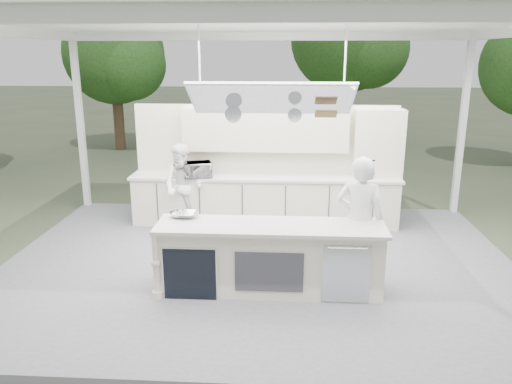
# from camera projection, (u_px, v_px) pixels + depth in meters

# --- Properties ---
(ground) EXTENTS (90.00, 90.00, 0.00)m
(ground) POSITION_uv_depth(u_px,v_px,m) (259.00, 270.00, 7.88)
(ground) COLOR #464F36
(ground) RESTS_ON ground
(stage_deck) EXTENTS (8.00, 6.00, 0.12)m
(stage_deck) POSITION_uv_depth(u_px,v_px,m) (259.00, 266.00, 7.87)
(stage_deck) COLOR slate
(stage_deck) RESTS_ON ground
(tent) EXTENTS (8.20, 6.20, 3.86)m
(tent) POSITION_uv_depth(u_px,v_px,m) (260.00, 22.00, 6.88)
(tent) COLOR white
(tent) RESTS_ON ground
(demo_island) EXTENTS (3.10, 0.79, 0.95)m
(demo_island) POSITION_uv_depth(u_px,v_px,m) (268.00, 258.00, 6.84)
(demo_island) COLOR silver
(demo_island) RESTS_ON stage_deck
(back_counter) EXTENTS (5.08, 0.72, 0.95)m
(back_counter) POSITION_uv_depth(u_px,v_px,m) (265.00, 200.00, 9.55)
(back_counter) COLOR silver
(back_counter) RESTS_ON stage_deck
(back_wall_unit) EXTENTS (5.05, 0.48, 2.25)m
(back_wall_unit) POSITION_uv_depth(u_px,v_px,m) (289.00, 148.00, 9.47)
(back_wall_unit) COLOR silver
(back_wall_unit) RESTS_ON stage_deck
(tree_cluster) EXTENTS (19.55, 9.40, 5.85)m
(tree_cluster) POSITION_uv_depth(u_px,v_px,m) (271.00, 54.00, 16.41)
(tree_cluster) COLOR brown
(tree_cluster) RESTS_ON ground
(head_chef) EXTENTS (0.76, 0.60, 1.84)m
(head_chef) POSITION_uv_depth(u_px,v_px,m) (360.00, 221.00, 6.98)
(head_chef) COLOR white
(head_chef) RESTS_ON stage_deck
(sous_chef) EXTENTS (0.93, 0.82, 1.60)m
(sous_chef) POSITION_uv_depth(u_px,v_px,m) (183.00, 187.00, 9.21)
(sous_chef) COLOR white
(sous_chef) RESTS_ON stage_deck
(toaster_oven) EXTENTS (0.59, 0.48, 0.28)m
(toaster_oven) POSITION_uv_depth(u_px,v_px,m) (197.00, 170.00, 9.27)
(toaster_oven) COLOR #B0B3B7
(toaster_oven) RESTS_ON back_counter
(bowl_large) EXTENTS (0.32, 0.32, 0.07)m
(bowl_large) POSITION_uv_depth(u_px,v_px,m) (187.00, 215.00, 7.02)
(bowl_large) COLOR silver
(bowl_large) RESTS_ON demo_island
(bowl_small) EXTENTS (0.32, 0.32, 0.08)m
(bowl_small) POSITION_uv_depth(u_px,v_px,m) (179.00, 214.00, 7.02)
(bowl_small) COLOR #B4B6BB
(bowl_small) RESTS_ON demo_island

